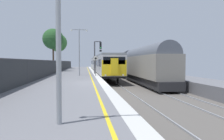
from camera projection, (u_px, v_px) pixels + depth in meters
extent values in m
cube|color=slate|center=(66.00, 89.00, 16.53)|extent=(6.40, 110.00, 1.00)
cube|color=silver|center=(102.00, 82.00, 16.88)|extent=(0.60, 110.00, 0.01)
cube|color=yellow|center=(93.00, 82.00, 16.79)|extent=(0.12, 110.00, 0.01)
cube|color=#56514C|center=(170.00, 94.00, 17.67)|extent=(11.00, 110.00, 0.20)
cube|color=slate|center=(207.00, 87.00, 18.09)|extent=(3.60, 110.00, 1.00)
cube|color=gray|center=(114.00, 94.00, 17.05)|extent=(0.07, 110.00, 0.08)
cube|color=gray|center=(131.00, 93.00, 17.23)|extent=(0.07, 110.00, 0.08)
cube|color=gray|center=(161.00, 93.00, 17.56)|extent=(0.07, 110.00, 0.08)
cube|color=gray|center=(177.00, 93.00, 17.75)|extent=(0.07, 110.00, 0.08)
cube|color=#B7B7BC|center=(105.00, 65.00, 31.91)|extent=(2.80, 19.83, 2.30)
cube|color=black|center=(105.00, 73.00, 31.96)|extent=(2.64, 19.23, 0.25)
cube|color=gray|center=(105.00, 56.00, 31.86)|extent=(2.68, 19.83, 0.24)
cube|color=black|center=(96.00, 63.00, 31.71)|extent=(0.02, 18.23, 0.84)
cube|color=silver|center=(98.00, 66.00, 26.82)|extent=(0.03, 1.10, 1.90)
cube|color=silver|center=(95.00, 65.00, 36.64)|extent=(0.03, 1.10, 1.90)
cylinder|color=black|center=(105.00, 80.00, 24.63)|extent=(0.12, 0.84, 0.84)
cylinder|color=black|center=(118.00, 80.00, 24.83)|extent=(0.12, 0.84, 0.84)
cylinder|color=black|center=(98.00, 73.00, 39.12)|extent=(0.12, 0.84, 0.84)
cylinder|color=black|center=(106.00, 73.00, 39.33)|extent=(0.12, 0.84, 0.84)
cube|color=#B7B7BC|center=(97.00, 63.00, 52.15)|extent=(2.80, 19.83, 2.30)
cube|color=black|center=(98.00, 69.00, 52.20)|extent=(2.64, 19.23, 0.25)
cube|color=gray|center=(97.00, 58.00, 52.10)|extent=(2.68, 19.83, 0.24)
cube|color=black|center=(92.00, 62.00, 51.96)|extent=(0.02, 18.23, 0.84)
cube|color=silver|center=(93.00, 64.00, 47.06)|extent=(0.03, 1.10, 1.90)
cube|color=silver|center=(91.00, 64.00, 56.89)|extent=(0.03, 1.10, 1.90)
cylinder|color=black|center=(96.00, 72.00, 44.87)|extent=(0.12, 0.84, 0.84)
cylinder|color=black|center=(103.00, 72.00, 45.07)|extent=(0.12, 0.84, 0.84)
cylinder|color=black|center=(93.00, 69.00, 59.37)|extent=(0.12, 0.84, 0.84)
cylinder|color=black|center=(99.00, 69.00, 59.57)|extent=(0.12, 0.84, 0.84)
cube|color=yellow|center=(114.00, 68.00, 22.13)|extent=(2.70, 0.10, 1.70)
cube|color=black|center=(114.00, 61.00, 22.09)|extent=(2.40, 0.08, 0.80)
cube|color=yellow|center=(114.00, 67.00, 21.99)|extent=(0.80, 0.24, 1.80)
cylinder|color=white|center=(105.00, 75.00, 21.98)|extent=(0.18, 0.06, 0.18)
cylinder|color=white|center=(123.00, 75.00, 22.22)|extent=(0.18, 0.06, 0.18)
cylinder|color=black|center=(115.00, 78.00, 21.88)|extent=(0.20, 0.35, 0.20)
cube|color=black|center=(97.00, 57.00, 52.09)|extent=(0.60, 0.90, 0.20)
cube|color=#232326|center=(146.00, 79.00, 24.23)|extent=(2.30, 14.79, 0.79)
cube|color=gray|center=(146.00, 66.00, 24.16)|extent=(2.60, 13.99, 2.34)
cylinder|color=#515660|center=(146.00, 56.00, 24.12)|extent=(2.39, 13.59, 2.39)
cylinder|color=black|center=(155.00, 86.00, 18.78)|extent=(0.12, 0.84, 0.84)
cylinder|color=black|center=(172.00, 86.00, 18.98)|extent=(0.12, 0.84, 0.84)
cylinder|color=black|center=(130.00, 77.00, 29.48)|extent=(0.12, 0.84, 0.84)
cylinder|color=black|center=(140.00, 77.00, 29.68)|extent=(0.12, 0.84, 0.84)
cube|color=#232326|center=(122.00, 73.00, 39.67)|extent=(2.30, 14.79, 0.79)
cube|color=gray|center=(122.00, 64.00, 39.61)|extent=(2.60, 13.99, 2.34)
cylinder|color=#515660|center=(122.00, 58.00, 39.57)|extent=(2.39, 13.59, 2.39)
cylinder|color=black|center=(124.00, 75.00, 34.23)|extent=(0.12, 0.84, 0.84)
cylinder|color=black|center=(133.00, 75.00, 34.43)|extent=(0.12, 0.84, 0.84)
cylinder|color=black|center=(114.00, 72.00, 44.93)|extent=(0.12, 0.84, 0.84)
cylinder|color=black|center=(121.00, 72.00, 45.13)|extent=(0.12, 0.84, 0.84)
cube|color=#232326|center=(112.00, 70.00, 55.12)|extent=(2.30, 14.79, 0.79)
cube|color=gray|center=(112.00, 64.00, 55.06)|extent=(2.60, 13.99, 2.34)
cylinder|color=#515660|center=(112.00, 59.00, 55.02)|extent=(2.39, 13.59, 2.39)
cylinder|color=black|center=(112.00, 71.00, 49.68)|extent=(0.12, 0.84, 0.84)
cylinder|color=black|center=(118.00, 71.00, 49.88)|extent=(0.12, 0.84, 0.84)
cylinder|color=black|center=(107.00, 69.00, 60.37)|extent=(0.12, 0.84, 0.84)
cylinder|color=black|center=(112.00, 69.00, 60.58)|extent=(0.12, 0.84, 0.84)
cylinder|color=#47474C|center=(95.00, 58.00, 29.43)|extent=(0.18, 0.18, 4.57)
cube|color=#47474C|center=(98.00, 42.00, 29.40)|extent=(0.90, 0.12, 0.12)
cube|color=black|center=(101.00, 46.00, 29.48)|extent=(0.28, 0.20, 1.00)
cylinder|color=black|center=(101.00, 43.00, 29.34)|extent=(0.16, 0.04, 0.16)
cylinder|color=black|center=(101.00, 45.00, 29.36)|extent=(0.16, 0.04, 0.16)
cylinder|color=#19D83F|center=(101.00, 48.00, 29.37)|extent=(0.16, 0.04, 0.16)
cube|color=black|center=(101.00, 51.00, 29.50)|extent=(0.32, 0.16, 0.24)
cylinder|color=#59595B|center=(96.00, 67.00, 24.68)|extent=(0.08, 0.08, 2.05)
cylinder|color=black|center=(96.00, 58.00, 24.63)|extent=(0.59, 0.02, 0.59)
cylinder|color=silver|center=(96.00, 58.00, 24.62)|extent=(0.56, 0.02, 0.56)
cube|color=black|center=(96.00, 58.00, 24.61)|extent=(0.24, 0.01, 0.18)
cylinder|color=#93999E|center=(58.00, 26.00, 5.47)|extent=(0.14, 0.14, 5.25)
cylinder|color=#93999E|center=(79.00, 52.00, 24.89)|extent=(0.14, 0.14, 5.64)
cube|color=#93999E|center=(83.00, 30.00, 24.84)|extent=(0.90, 0.08, 0.08)
cylinder|color=silver|center=(87.00, 31.00, 24.90)|extent=(0.20, 0.20, 0.18)
cube|color=#93999E|center=(75.00, 30.00, 24.72)|extent=(0.90, 0.08, 0.08)
cylinder|color=silver|center=(72.00, 30.00, 24.67)|extent=(0.20, 0.20, 0.18)
cube|color=#282B2D|center=(28.00, 72.00, 16.09)|extent=(0.03, 99.00, 1.86)
cube|color=#38383D|center=(27.00, 60.00, 16.06)|extent=(0.06, 99.00, 0.06)
cylinder|color=#38383D|center=(28.00, 72.00, 16.09)|extent=(0.07, 0.07, 1.86)
cylinder|color=#38383D|center=(52.00, 67.00, 27.67)|extent=(0.07, 0.07, 1.86)
cylinder|color=#38383D|center=(62.00, 66.00, 39.26)|extent=(0.07, 0.07, 1.86)
cylinder|color=#38383D|center=(67.00, 65.00, 50.84)|extent=(0.07, 0.07, 1.86)
cylinder|color=#38383D|center=(70.00, 64.00, 62.42)|extent=(0.07, 0.07, 1.86)
cylinder|color=#473323|center=(58.00, 58.00, 51.09)|extent=(0.34, 0.34, 5.19)
sphere|color=#33662D|center=(58.00, 43.00, 50.94)|extent=(4.45, 4.45, 4.45)
sphere|color=#33662D|center=(58.00, 45.00, 50.95)|extent=(2.98, 2.98, 2.98)
cylinder|color=#473323|center=(53.00, 58.00, 37.34)|extent=(0.29, 0.29, 4.78)
sphere|color=#234C23|center=(53.00, 39.00, 37.21)|extent=(3.72, 3.72, 3.72)
sphere|color=#234C23|center=(53.00, 41.00, 36.68)|extent=(2.53, 2.53, 2.53)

